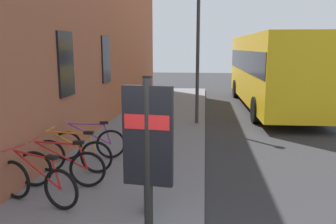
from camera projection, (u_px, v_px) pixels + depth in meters
The scene contains 10 objects.
ground at pixel (243, 156), 8.97m from camera, with size 60.00×60.00×0.00m, color #2D2D30.
sidewalk_pavement at pixel (151, 133), 11.20m from camera, with size 24.00×3.50×0.12m, color slate.
bicycle_under_window at pixel (37, 183), 5.91m from camera, with size 0.67×1.70×0.97m.
bicycle_by_door at pixel (61, 168), 6.66m from camera, with size 0.48×1.77×0.97m.
bicycle_leaning_wall at pixel (73, 155), 7.44m from camera, with size 0.48×1.77×0.97m.
bicycle_mid_rack at pixel (89, 144), 8.32m from camera, with size 0.60×1.73×0.97m.
transit_info_sign at pixel (148, 150), 3.71m from camera, with size 0.14×0.56×2.40m.
city_bus at pixel (271, 67), 15.79m from camera, with size 10.56×2.84×3.35m.
pedestrian_by_facade at pixel (148, 157), 5.52m from camera, with size 0.59×0.25×1.55m.
street_lamp at pixel (198, 40), 11.84m from camera, with size 0.28×0.28×4.91m.
Camera 1 is at (-2.76, 0.04, 2.81)m, focal length 36.64 mm.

